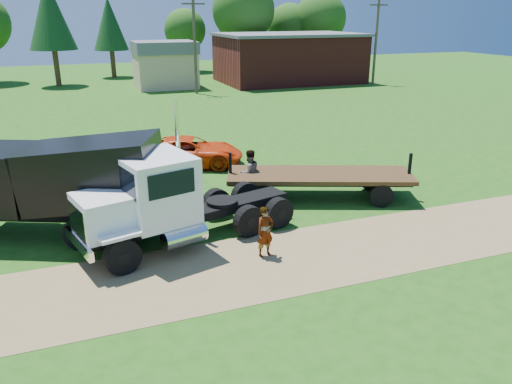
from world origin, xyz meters
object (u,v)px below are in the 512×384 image
object	(u,v)px
white_semi_tractor	(159,201)
orange_pickup	(190,152)
flatbed_trailer	(319,179)
spectator_a	(265,232)
black_dump_truck	(51,181)

from	to	relation	value
white_semi_tractor	orange_pickup	distance (m)	9.41
flatbed_trailer	spectator_a	size ratio (longest dim) A/B	4.75
white_semi_tractor	black_dump_truck	bearing A→B (deg)	131.13
orange_pickup	flatbed_trailer	xyz separation A→B (m)	(4.02, -6.54, 0.10)
black_dump_truck	orange_pickup	distance (m)	9.29
orange_pickup	spectator_a	bearing A→B (deg)	-160.89
white_semi_tractor	spectator_a	distance (m)	3.64
flatbed_trailer	spectator_a	distance (m)	5.90
white_semi_tractor	orange_pickup	bearing A→B (deg)	55.70
white_semi_tractor	black_dump_truck	size ratio (longest dim) A/B	0.95
orange_pickup	spectator_a	distance (m)	10.76
flatbed_trailer	spectator_a	world-z (taller)	flatbed_trailer
orange_pickup	flatbed_trailer	size ratio (longest dim) A/B	0.67
orange_pickup	spectator_a	world-z (taller)	spectator_a
black_dump_truck	orange_pickup	bearing A→B (deg)	69.75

